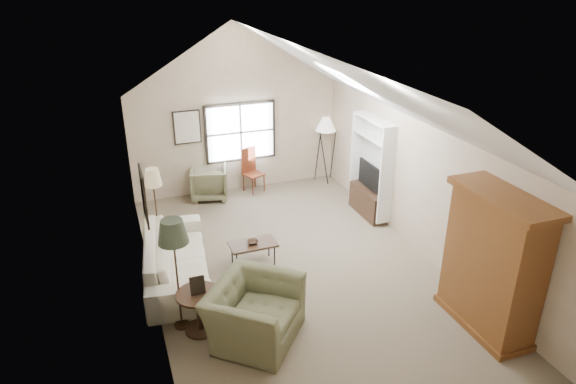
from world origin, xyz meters
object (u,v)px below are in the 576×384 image
object	(u,v)px
armchair_near	(254,312)
side_chair	(254,171)
armchair_far	(209,182)
armoire	(493,263)
sofa	(176,257)
coffee_table	(253,254)
side_table	(200,312)

from	to	relation	value
armchair_near	side_chair	distance (m)	5.40
armchair_far	side_chair	world-z (taller)	side_chair
armoire	sofa	size ratio (longest dim) A/B	0.82
armoire	armchair_far	distance (m)	6.82
side_chair	coffee_table	bearing A→B (deg)	-128.94
armchair_near	side_chair	size ratio (longest dim) A/B	1.25
side_table	side_chair	world-z (taller)	side_chair
armchair_near	armoire	bearing A→B (deg)	-65.02
armoire	coffee_table	bearing A→B (deg)	134.50
sofa	armchair_near	bearing A→B (deg)	-151.07
sofa	side_table	world-z (taller)	sofa
armchair_far	coffee_table	size ratio (longest dim) A/B	0.99
sofa	coffee_table	world-z (taller)	sofa
armoire	side_table	xyz separation A→B (m)	(-4.12, 1.35, -0.77)
side_chair	armoire	bearing A→B (deg)	-95.14
side_chair	armchair_far	bearing A→B (deg)	157.89
armoire	armchair_near	world-z (taller)	armoire
sofa	armchair_near	xyz separation A→B (m)	(0.83, -2.03, 0.05)
armoire	side_chair	bearing A→B (deg)	106.97
coffee_table	side_table	world-z (taller)	side_table
armoire	sofa	bearing A→B (deg)	145.07
armchair_far	coffee_table	xyz separation A→B (m)	(0.12, -3.22, -0.17)
armchair_near	side_chair	world-z (taller)	side_chair
sofa	armchair_far	size ratio (longest dim) A/B	3.14
sofa	armchair_far	bearing A→B (deg)	-15.29
side_table	sofa	bearing A→B (deg)	93.58
coffee_table	armoire	bearing A→B (deg)	-45.50
side_table	side_chair	size ratio (longest dim) A/B	0.62
armchair_far	side_chair	xyz separation A→B (m)	(1.09, 0.00, 0.15)
armchair_near	side_table	world-z (taller)	armchair_near
armoire	sofa	distance (m)	5.20
armoire	side_chair	size ratio (longest dim) A/B	2.05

